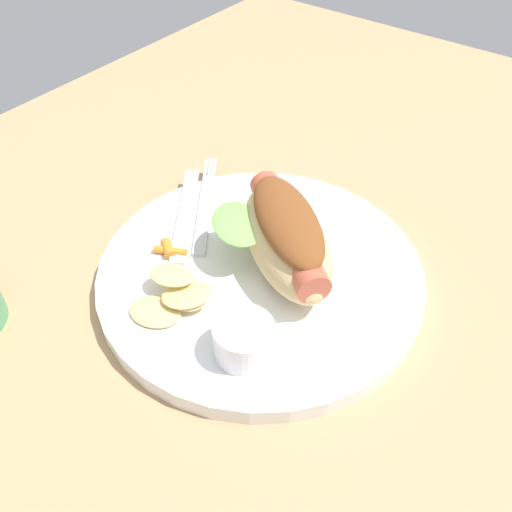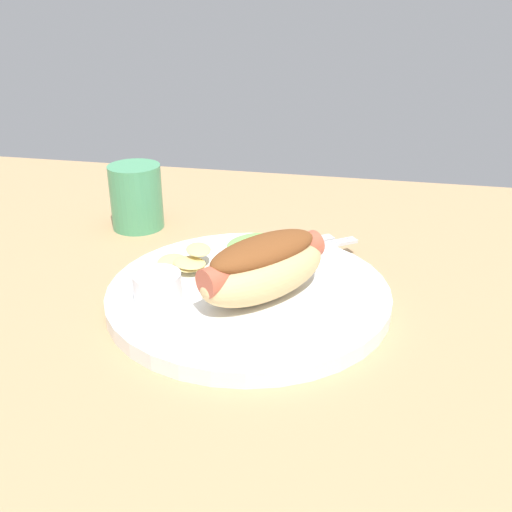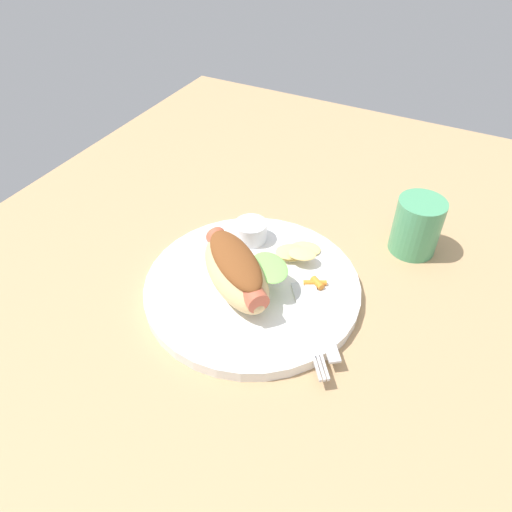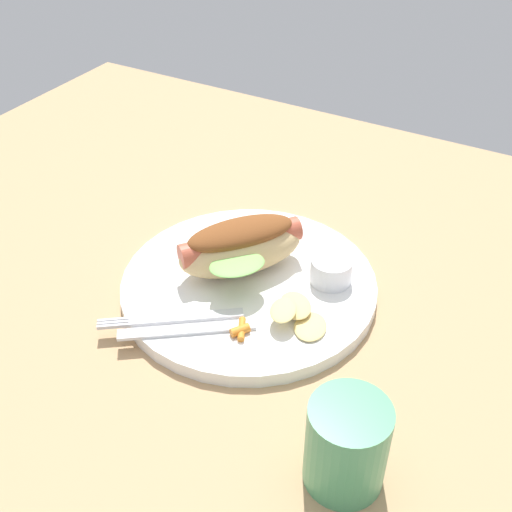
# 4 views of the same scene
# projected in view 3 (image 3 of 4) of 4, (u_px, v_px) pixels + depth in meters

# --- Properties ---
(ground_plane) EXTENTS (1.20, 0.90, 0.02)m
(ground_plane) POSITION_uv_depth(u_px,v_px,m) (247.00, 287.00, 0.65)
(ground_plane) COLOR tan
(plate) EXTENTS (0.28, 0.28, 0.02)m
(plate) POSITION_uv_depth(u_px,v_px,m) (252.00, 287.00, 0.63)
(plate) COLOR white
(plate) RESTS_ON ground_plane
(hot_dog) EXTENTS (0.14, 0.15, 0.06)m
(hot_dog) POSITION_uv_depth(u_px,v_px,m) (236.00, 269.00, 0.60)
(hot_dog) COLOR #DBB77A
(hot_dog) RESTS_ON plate
(sauce_ramekin) EXTENTS (0.05, 0.05, 0.03)m
(sauce_ramekin) POSITION_uv_depth(u_px,v_px,m) (251.00, 231.00, 0.68)
(sauce_ramekin) COLOR white
(sauce_ramekin) RESTS_ON plate
(fork) EXTENTS (0.13, 0.10, 0.00)m
(fork) POSITION_uv_depth(u_px,v_px,m) (308.00, 325.00, 0.57)
(fork) COLOR silver
(fork) RESTS_ON plate
(knife) EXTENTS (0.12, 0.09, 0.00)m
(knife) POSITION_uv_depth(u_px,v_px,m) (320.00, 316.00, 0.58)
(knife) COLOR silver
(knife) RESTS_ON plate
(chips_pile) EXTENTS (0.07, 0.07, 0.02)m
(chips_pile) POSITION_uv_depth(u_px,v_px,m) (297.00, 252.00, 0.66)
(chips_pile) COLOR #E4C878
(chips_pile) RESTS_ON plate
(carrot_garnish) EXTENTS (0.02, 0.03, 0.01)m
(carrot_garnish) POSITION_uv_depth(u_px,v_px,m) (316.00, 283.00, 0.62)
(carrot_garnish) COLOR orange
(carrot_garnish) RESTS_ON plate
(drinking_cup) EXTENTS (0.07, 0.07, 0.08)m
(drinking_cup) POSITION_uv_depth(u_px,v_px,m) (417.00, 226.00, 0.67)
(drinking_cup) COLOR #4C9E6B
(drinking_cup) RESTS_ON ground_plane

